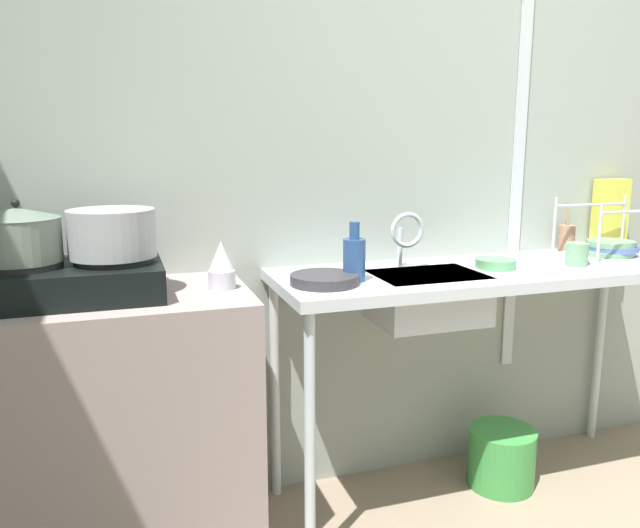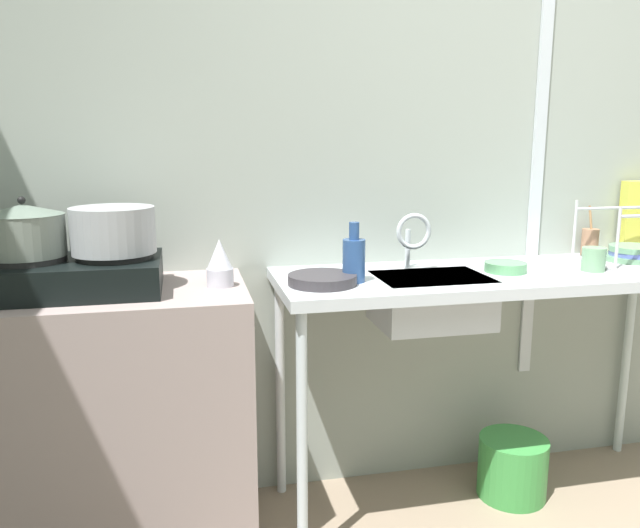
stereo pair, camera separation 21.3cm
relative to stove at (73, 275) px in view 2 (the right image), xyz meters
name	(u,v)px [view 2 (the right image)]	position (x,y,z in m)	size (l,w,h in m)	color
wall_back	(491,145)	(1.58, 0.31, 0.40)	(5.36, 0.10, 2.74)	#949D92
wall_metal_strip	(541,110)	(1.76, 0.26, 0.53)	(0.05, 0.01, 2.19)	silver
counter_concrete	(72,428)	(-0.04, 0.00, -0.52)	(1.16, 0.53, 0.92)	gray
counter_sink	(496,291)	(1.47, 0.00, -0.13)	(1.63, 0.53, 0.92)	silver
stove	(73,275)	(0.00, 0.00, 0.00)	(0.54, 0.36, 0.12)	black
pot_on_left_burner	(24,230)	(-0.13, 0.00, 0.15)	(0.24, 0.24, 0.18)	slate
pot_on_right_burner	(113,230)	(0.13, 0.00, 0.14)	(0.26, 0.26, 0.15)	#95979B
percolator	(220,263)	(0.46, -0.02, 0.02)	(0.09, 0.09, 0.16)	silver
sink_basin	(431,300)	(1.20, -0.03, -0.15)	(0.39, 0.29, 0.18)	silver
faucet	(413,234)	(1.17, 0.10, 0.08)	(0.13, 0.08, 0.21)	silver
frying_pan	(322,279)	(0.79, -0.07, -0.04)	(0.23, 0.23, 0.03)	#332F33
dish_rack	(634,254)	(2.06, 0.02, -0.02)	(0.38, 0.27, 0.24)	#BBBCBD
cup_by_rack	(594,259)	(1.82, -0.07, -0.01)	(0.08, 0.08, 0.09)	gray
small_bowl_on_drainboard	(505,267)	(1.49, -0.01, -0.04)	(0.15, 0.15, 0.04)	#5B9A65
bottle_by_sink	(354,258)	(0.91, -0.05, 0.02)	(0.08, 0.08, 0.20)	navy
cereal_box	(639,218)	(2.23, 0.22, 0.10)	(0.15, 0.06, 0.31)	#CFCC44
utensil_jar	(590,242)	(2.00, 0.21, 0.00)	(0.07, 0.07, 0.21)	#986C50
bucket_on_floor	(512,467)	(1.58, 0.00, -0.85)	(0.27, 0.27, 0.24)	#398F40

